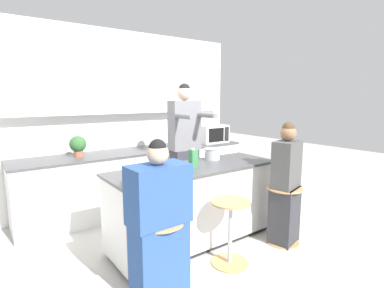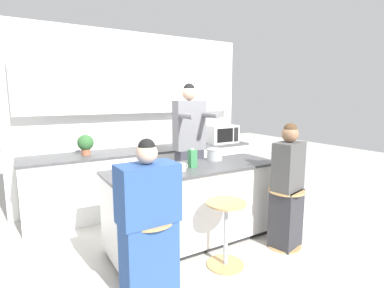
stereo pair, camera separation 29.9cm
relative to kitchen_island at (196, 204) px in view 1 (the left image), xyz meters
The scene contains 17 objects.
ground_plane 0.46m from the kitchen_island, ahead, with size 16.00×16.00×0.00m, color beige.
wall_back 2.05m from the kitchen_island, 90.00° to the left, with size 3.81×0.22×2.70m.
back_counter 1.42m from the kitchen_island, 90.00° to the left, with size 3.54×0.68×0.90m.
kitchen_island is the anchor object (origin of this frame).
bar_stool_leftmost 1.02m from the kitchen_island, 143.76° to the right, with size 0.40×0.40×0.67m.
bar_stool_center 0.59m from the kitchen_island, 90.00° to the right, with size 0.40×0.40×0.67m.
bar_stool_rightmost 1.03m from the kitchen_island, 37.02° to the right, with size 0.40×0.40×0.67m.
person_cooking 0.91m from the kitchen_island, 64.32° to the left, with size 0.46×0.62×1.88m.
person_wrapped_blanket 1.06m from the kitchen_island, 143.69° to the right, with size 0.50×0.30×1.37m.
person_seated_near 1.06m from the kitchen_island, 36.51° to the right, with size 0.42×0.34×1.42m.
cooking_pot 0.68m from the kitchen_island, 24.21° to the left, with size 0.29×0.21×0.14m.
fruit_bowl 0.67m from the kitchen_island, behind, with size 0.19×0.19×0.08m.
coffee_cup_near 0.55m from the kitchen_island, 154.73° to the right, with size 0.12×0.08×0.08m.
banana_bunch 0.92m from the kitchen_island, behind, with size 0.15×0.11×0.05m.
juice_carton 0.56m from the kitchen_island, 153.76° to the right, with size 0.08×0.08×0.22m.
microwave 2.03m from the kitchen_island, 45.02° to the left, with size 0.53×0.40×0.31m.
potted_plant 1.79m from the kitchen_island, 122.56° to the left, with size 0.22×0.22×0.28m.
Camera 1 is at (-2.00, -2.67, 1.70)m, focal length 28.00 mm.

